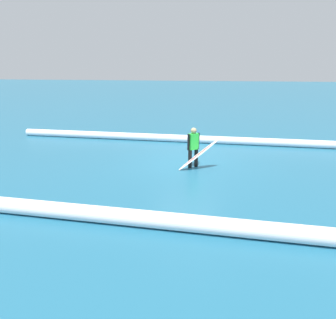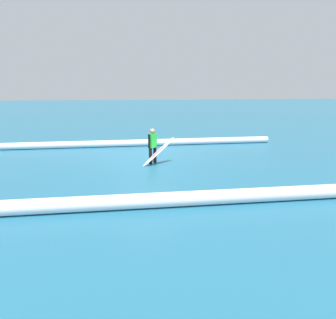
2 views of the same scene
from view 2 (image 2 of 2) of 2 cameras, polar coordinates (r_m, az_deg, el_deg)
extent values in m
plane|color=#216382|center=(13.22, -4.42, -0.21)|extent=(166.96, 166.96, 0.00)
cylinder|color=black|center=(12.77, -2.54, 0.91)|extent=(0.14, 0.14, 0.69)
cylinder|color=black|center=(12.57, -3.39, 0.70)|extent=(0.14, 0.14, 0.69)
cube|color=#2DD83F|center=(12.54, -3.00, 3.66)|extent=(0.39, 0.38, 0.59)
sphere|color=tan|center=(12.48, -3.02, 5.47)|extent=(0.22, 0.22, 0.22)
cylinder|color=black|center=(12.70, -2.35, 3.79)|extent=(0.09, 0.26, 0.60)
cylinder|color=black|center=(12.39, -3.66, 3.53)|extent=(0.09, 0.10, 0.60)
ellipsoid|color=white|center=(12.40, -1.82, 1.55)|extent=(1.49, 0.77, 1.13)
ellipsoid|color=red|center=(12.40, -1.82, 1.56)|extent=(1.15, 0.49, 0.92)
cylinder|color=white|center=(16.66, -8.45, 3.12)|extent=(17.00, 0.42, 0.36)
cylinder|color=white|center=(8.28, 9.05, -7.18)|extent=(24.29, 0.78, 0.40)
camera|label=1|loc=(2.79, 66.94, 16.10)|focal=34.42mm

